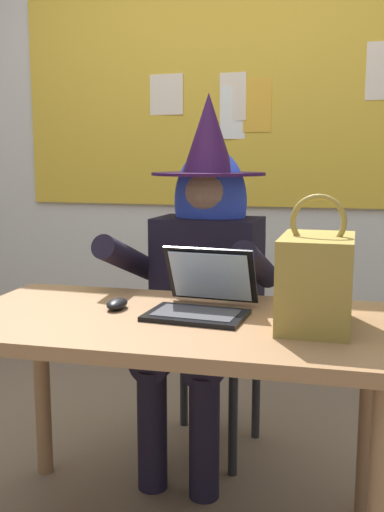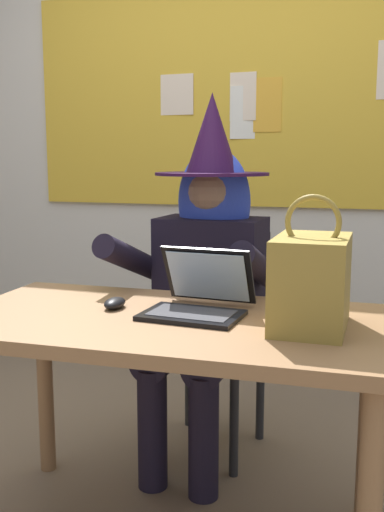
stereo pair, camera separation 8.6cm
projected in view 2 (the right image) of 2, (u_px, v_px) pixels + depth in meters
wall_back_bulletin at (238, 115)px, 3.35m from camera, size 6.56×1.89×2.89m
desk_main at (168, 348)px, 1.81m from camera, size 1.34×0.75×0.74m
chair_at_desk at (217, 326)px, 2.51m from camera, size 0.46×0.46×0.91m
person_costumed at (207, 263)px, 2.36m from camera, size 0.61×0.70×1.47m
laptop at (199, 299)px, 1.84m from camera, size 0.31×0.31×0.20m
computer_mouse at (115, 303)px, 1.90m from camera, size 0.06×0.11×0.03m
handbag at (311, 281)px, 1.66m from camera, size 0.20×0.30×0.38m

